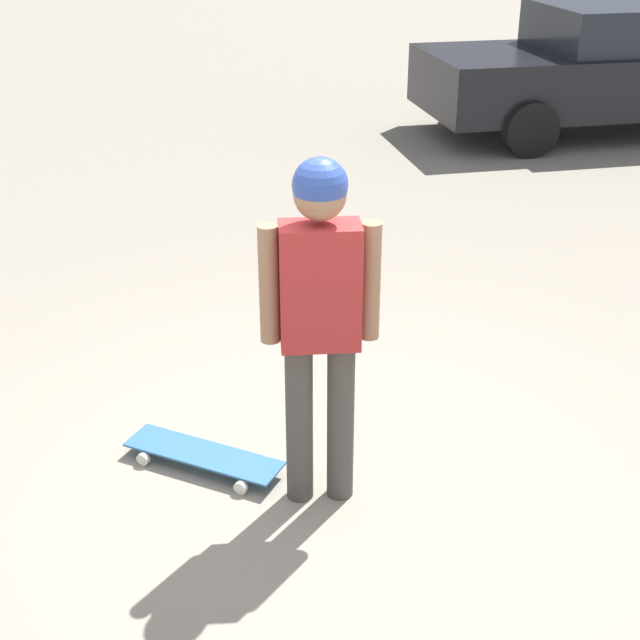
# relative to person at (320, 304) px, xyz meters

# --- Properties ---
(ground_plane) EXTENTS (220.00, 220.00, 0.00)m
(ground_plane) POSITION_rel_person_xyz_m (0.00, 0.00, -1.07)
(ground_plane) COLOR gray
(person) EXTENTS (0.41, 0.43, 1.75)m
(person) POSITION_rel_person_xyz_m (0.00, 0.00, 0.00)
(person) COLOR #4C4742
(person) RESTS_ON ground_plane
(skateboard) EXTENTS (0.90, 0.48, 0.08)m
(skateboard) POSITION_rel_person_xyz_m (0.62, 0.23, -1.00)
(skateboard) COLOR #336693
(skateboard) RESTS_ON ground_plane
(car_parked_near) EXTENTS (4.18, 4.85, 1.52)m
(car_parked_near) POSITION_rel_person_xyz_m (2.33, -7.92, -0.29)
(car_parked_near) COLOR black
(car_parked_near) RESTS_ON ground_plane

